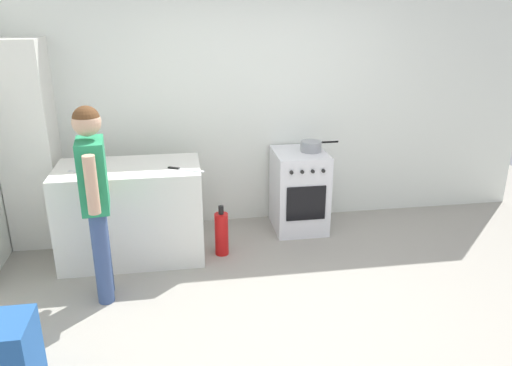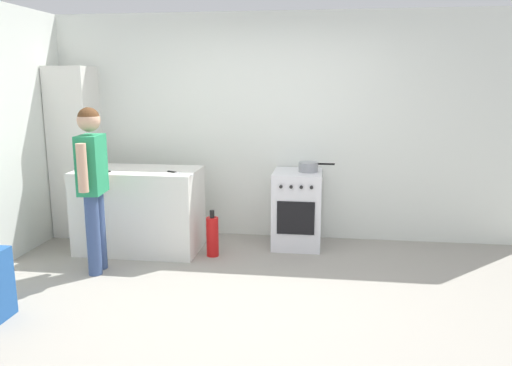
# 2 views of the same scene
# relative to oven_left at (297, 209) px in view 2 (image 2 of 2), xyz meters

# --- Properties ---
(ground_plane) EXTENTS (8.00, 8.00, 0.00)m
(ground_plane) POSITION_rel_oven_left_xyz_m (-0.35, -1.58, -0.43)
(ground_plane) COLOR gray
(back_wall) EXTENTS (6.00, 0.10, 2.60)m
(back_wall) POSITION_rel_oven_left_xyz_m (-0.35, 0.37, 0.87)
(back_wall) COLOR silver
(back_wall) RESTS_ON ground
(counter_unit) EXTENTS (1.30, 0.70, 0.90)m
(counter_unit) POSITION_rel_oven_left_xyz_m (-1.70, -0.38, 0.02)
(counter_unit) COLOR silver
(counter_unit) RESTS_ON ground
(oven_left) EXTENTS (0.53, 0.62, 0.85)m
(oven_left) POSITION_rel_oven_left_xyz_m (0.00, 0.00, 0.00)
(oven_left) COLOR silver
(oven_left) RESTS_ON ground
(pot) EXTENTS (0.39, 0.21, 0.11)m
(pot) POSITION_rel_oven_left_xyz_m (0.12, 0.01, 0.48)
(pot) COLOR gray
(pot) RESTS_ON oven_left
(knife_bread) EXTENTS (0.32, 0.19, 0.01)m
(knife_bread) POSITION_rel_oven_left_xyz_m (-1.19, -0.55, 0.48)
(knife_bread) COLOR silver
(knife_bread) RESTS_ON counter_unit
(knife_chef) EXTENTS (0.29, 0.18, 0.01)m
(knife_chef) POSITION_rel_oven_left_xyz_m (-2.05, -0.51, 0.48)
(knife_chef) COLOR silver
(knife_chef) RESTS_ON counter_unit
(person) EXTENTS (0.24, 0.57, 1.60)m
(person) POSITION_rel_oven_left_xyz_m (-1.89, -1.06, 0.52)
(person) COLOR #384C7A
(person) RESTS_ON ground
(fire_extinguisher) EXTENTS (0.13, 0.13, 0.50)m
(fire_extinguisher) POSITION_rel_oven_left_xyz_m (-0.87, -0.48, -0.21)
(fire_extinguisher) COLOR red
(fire_extinguisher) RESTS_ON ground
(larder_cabinet) EXTENTS (0.48, 0.44, 2.00)m
(larder_cabinet) POSITION_rel_oven_left_xyz_m (-2.65, 0.10, 0.57)
(larder_cabinet) COLOR silver
(larder_cabinet) RESTS_ON ground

